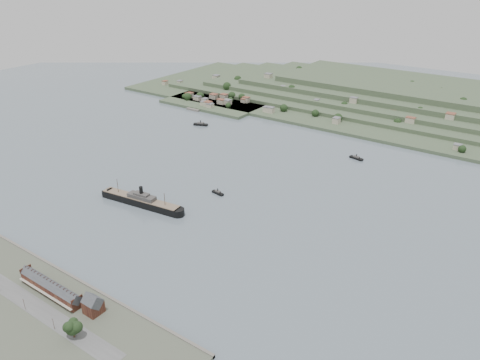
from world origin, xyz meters
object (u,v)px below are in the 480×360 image
Objects in this scene: tugboat at (218,193)px; steamship at (139,200)px; gabled_building at (93,305)px; terrace_row at (51,287)px; fig_tree at (72,327)px.

steamship is at bearing -128.62° from tugboat.
gabled_building is 179.61m from tugboat.
tugboat is at bearing 90.37° from terrace_row.
gabled_building is 145.19m from steamship.
steamship is 7.47× the size of fig_tree.
tugboat is 201.37m from fig_tree.
gabled_building is at bearing -54.49° from steamship.
gabled_building reaches higher than terrace_row.
steamship is 166.46m from fig_tree.
steamship reaches higher than tugboat.
gabled_building is (37.50, 4.02, 1.34)m from terrace_row.
steamship reaches higher than fig_tree.
terrace_row is at bearing -173.88° from gabled_building.
steamship is 73.19m from tugboat.
fig_tree is (7.62, -20.53, 1.40)m from gabled_building.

